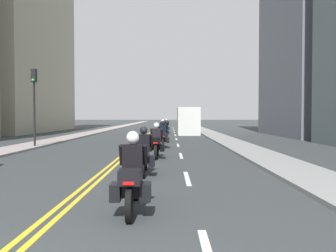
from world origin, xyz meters
The scene contains 17 objects.
ground_plane centered at (0.00, 48.00, 0.00)m, with size 264.00×264.00×0.00m, color #333839.
sidewalk_left centered at (-6.55, 48.00, 0.06)m, with size 2.05×144.00×0.12m, color gray.
sidewalk_right centered at (6.55, 48.00, 0.06)m, with size 2.05×144.00×0.12m, color gray.
centreline_yellow_inner centered at (-0.12, 48.00, 0.00)m, with size 0.12×132.00×0.01m, color yellow.
centreline_yellow_outer centered at (0.12, 48.00, 0.00)m, with size 0.12×132.00×0.01m, color yellow.
lane_dashes_white centered at (2.76, 29.00, 0.00)m, with size 0.14×56.40×0.01m.
building_left_1 centered at (-15.84, 40.09, 13.76)m, with size 6.74×20.35×27.51m.
motorcycle_0 centered at (1.48, 4.30, 0.66)m, with size 0.77×2.24×1.61m.
motorcycle_1 centered at (1.37, 8.65, 0.64)m, with size 0.77×2.23×1.58m.
motorcycle_2 centered at (1.61, 13.04, 0.66)m, with size 0.77×2.16×1.62m.
motorcycle_3 centered at (1.81, 18.11, 0.67)m, with size 0.76×2.13×1.64m.
motorcycle_4 centered at (1.68, 23.00, 0.67)m, with size 0.77×2.22×1.64m.
motorcycle_5 centered at (1.79, 27.30, 0.65)m, with size 0.76×2.19×1.58m.
motorcycle_6 centered at (1.50, 32.38, 0.65)m, with size 0.77×2.29×1.61m.
motorcycle_7 centered at (1.82, 36.77, 0.67)m, with size 0.78×2.21×1.63m.
traffic_light_near centered at (-5.92, 18.02, 3.26)m, with size 0.28×0.38×4.74m.
parked_truck centered at (4.12, 33.93, 1.27)m, with size 2.20×6.50×2.80m.
Camera 1 is at (2.23, -2.46, 1.91)m, focal length 36.57 mm.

